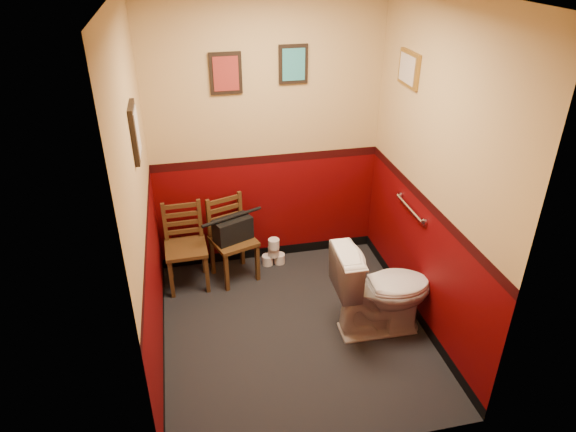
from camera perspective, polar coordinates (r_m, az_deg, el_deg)
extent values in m
cube|color=black|center=(4.55, 0.68, -12.60)|extent=(2.20, 2.40, 0.00)
cube|color=#510405|center=(4.87, -2.40, 8.94)|extent=(2.20, 0.00, 2.70)
cube|color=#510405|center=(2.80, 6.36, -7.84)|extent=(2.20, 0.00, 2.70)
cube|color=#510405|center=(3.72, -15.93, 1.14)|extent=(0.00, 2.40, 2.70)
cube|color=#510405|center=(4.16, 15.79, 4.15)|extent=(0.00, 2.40, 2.70)
cylinder|color=silver|center=(4.51, 13.34, 0.84)|extent=(0.03, 0.50, 0.03)
cylinder|color=silver|center=(4.33, 14.91, -0.67)|extent=(0.02, 0.06, 0.06)
cylinder|color=silver|center=(4.72, 12.33, 2.27)|extent=(0.02, 0.06, 0.06)
cube|color=black|center=(4.64, -6.94, 15.46)|extent=(0.28, 0.03, 0.36)
cube|color=maroon|center=(4.62, -6.91, 15.42)|extent=(0.22, 0.01, 0.30)
cube|color=black|center=(4.72, 0.59, 16.52)|extent=(0.26, 0.03, 0.34)
cube|color=teal|center=(4.70, 0.64, 16.48)|extent=(0.20, 0.01, 0.28)
cube|color=black|center=(3.62, -16.66, 8.90)|extent=(0.03, 0.30, 0.38)
cube|color=#BCA993|center=(3.62, -16.39, 8.93)|extent=(0.01, 0.24, 0.31)
cube|color=olive|center=(4.44, 13.30, 15.63)|extent=(0.03, 0.34, 0.28)
cube|color=#BCA993|center=(4.43, 13.09, 15.63)|extent=(0.01, 0.28, 0.22)
imported|color=white|center=(4.39, 10.38, -8.08)|extent=(0.85, 0.49, 0.82)
cylinder|color=silver|center=(4.66, 12.11, -11.23)|extent=(0.12, 0.12, 0.12)
cylinder|color=silver|center=(4.54, 12.38, -9.29)|extent=(0.02, 0.02, 0.34)
cube|color=#4D3117|center=(4.93, -11.28, -3.56)|extent=(0.40, 0.40, 0.04)
cube|color=#4D3117|center=(4.91, -12.84, -6.82)|extent=(0.04, 0.04, 0.41)
cube|color=#4D3117|center=(5.18, -13.01, -4.73)|extent=(0.04, 0.04, 0.41)
cube|color=#4D3117|center=(4.91, -8.99, -6.36)|extent=(0.04, 0.04, 0.41)
cube|color=#4D3117|center=(5.19, -9.38, -4.30)|extent=(0.04, 0.04, 0.41)
cube|color=#4D3117|center=(4.97, -13.53, -0.75)|extent=(0.04, 0.03, 0.41)
cube|color=#4D3117|center=(4.98, -9.76, -0.30)|extent=(0.04, 0.03, 0.41)
cube|color=#4D3117|center=(5.03, -11.52, -1.66)|extent=(0.31, 0.03, 0.04)
cube|color=#4D3117|center=(4.98, -11.62, -0.75)|extent=(0.31, 0.03, 0.04)
cube|color=#4D3117|center=(4.94, -11.72, 0.17)|extent=(0.31, 0.03, 0.04)
cube|color=#4D3117|center=(4.90, -11.83, 1.11)|extent=(0.31, 0.03, 0.04)
cube|color=#4D3117|center=(4.97, -6.08, -2.77)|extent=(0.49, 0.49, 0.04)
cube|color=#4D3117|center=(4.91, -6.86, -6.23)|extent=(0.05, 0.05, 0.41)
cube|color=#4D3117|center=(5.16, -8.42, -4.38)|extent=(0.05, 0.05, 0.41)
cube|color=#4D3117|center=(5.02, -3.42, -5.13)|extent=(0.05, 0.05, 0.41)
cube|color=#4D3117|center=(5.27, -5.13, -3.39)|extent=(0.05, 0.05, 0.41)
cube|color=#4D3117|center=(4.95, -8.78, -0.35)|extent=(0.05, 0.04, 0.41)
cube|color=#4D3117|center=(5.06, -5.35, 0.60)|extent=(0.05, 0.04, 0.41)
cube|color=#4D3117|center=(5.06, -6.97, -1.01)|extent=(0.30, 0.12, 0.04)
cube|color=#4D3117|center=(5.02, -7.03, -0.10)|extent=(0.30, 0.12, 0.04)
cube|color=#4D3117|center=(4.97, -7.10, 0.82)|extent=(0.30, 0.12, 0.04)
cube|color=#4D3117|center=(4.93, -7.16, 1.77)|extent=(0.30, 0.12, 0.04)
cube|color=black|center=(4.91, -6.16, -1.48)|extent=(0.40, 0.31, 0.22)
cylinder|color=black|center=(4.84, -6.24, -0.10)|extent=(0.30, 0.15, 0.03)
cylinder|color=silver|center=(5.33, -2.28, -4.89)|extent=(0.11, 0.11, 0.10)
cylinder|color=silver|center=(5.35, -0.97, -4.74)|extent=(0.11, 0.11, 0.10)
cylinder|color=silver|center=(5.27, -1.62, -3.94)|extent=(0.11, 0.11, 0.10)
cylinder|color=silver|center=(5.20, -1.59, -3.11)|extent=(0.11, 0.11, 0.10)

